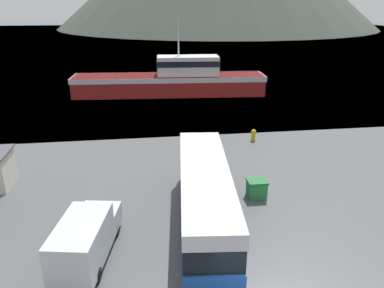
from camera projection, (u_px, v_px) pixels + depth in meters
name	position (u px, v px, depth m)	size (l,w,h in m)	color
water_surface	(147.00, 33.00, 145.03)	(240.00, 240.00, 0.00)	#475B6B
tour_bus	(205.00, 195.00, 19.80)	(3.74, 11.91, 3.35)	#194799
delivery_van	(86.00, 238.00, 17.29)	(2.97, 5.86, 2.32)	silver
fishing_boat	(173.00, 80.00, 48.64)	(24.93, 6.18, 9.95)	maroon
storage_bin	(257.00, 188.00, 23.24)	(1.23, 1.03, 1.14)	#287F3D
small_boat	(168.00, 85.00, 52.41)	(5.67, 4.70, 1.09)	#19234C
mooring_bollard	(253.00, 134.00, 32.77)	(0.43, 0.43, 1.02)	#B29919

